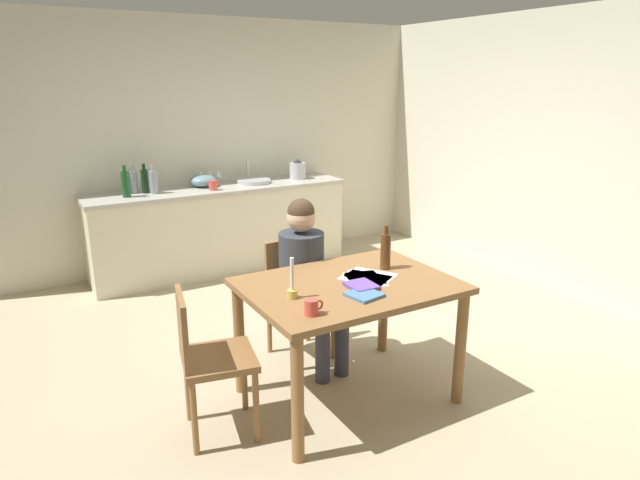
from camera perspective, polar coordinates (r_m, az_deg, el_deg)
The scene contains 27 objects.
ground_plane at distance 4.26m, azimuth 0.84°, elevation -11.82°, with size 5.20×5.20×0.04m, color tan.
wall_back at distance 6.17m, azimuth -11.76°, elevation 9.60°, with size 5.20×0.12×2.60m, color beige.
wall_right at distance 5.60m, azimuth 24.62°, elevation 7.81°, with size 0.12×5.20×2.60m, color beige.
kitchen_counter at distance 5.99m, azimuth -10.19°, elevation 1.21°, with size 2.71×0.64×0.90m.
dining_table at distance 3.45m, azimuth 2.96°, elevation -6.18°, with size 1.27×0.92×0.78m.
chair_at_table at distance 4.08m, azimuth -2.48°, elevation -5.45°, with size 0.43×0.43×0.85m.
person_seated at distance 3.89m, azimuth -1.38°, elevation -3.34°, with size 0.35×0.61×1.19m.
chair_side_empty at distance 3.23m, azimuth -11.48°, elevation -11.63°, with size 0.47×0.47×0.88m.
coffee_mug at distance 2.95m, azimuth -0.84°, elevation -6.91°, with size 0.11×0.07×0.09m.
candlestick at distance 3.15m, azimuth -2.87°, elevation -4.87°, with size 0.06×0.06×0.24m.
book_magazine at distance 3.33m, azimuth 4.28°, elevation -4.73°, with size 0.16×0.18×0.02m, color #6948A2.
book_cookery at distance 3.21m, azimuth 4.57°, elevation -5.63°, with size 0.18×0.18×0.02m, color teal.
paper_letter at distance 3.54m, azimuth 5.24°, elevation -3.62°, with size 0.21×0.30×0.00m, color white.
paper_bill at distance 3.50m, azimuth 4.67°, elevation -3.87°, with size 0.21×0.30×0.00m, color white.
paper_envelope at distance 3.47m, azimuth 4.67°, elevation -4.04°, with size 0.21×0.30×0.00m, color white.
wine_bottle_on_table at distance 3.63m, azimuth 6.76°, elevation -1.08°, with size 0.07×0.07×0.30m.
sink_unit at distance 6.04m, azimuth -6.84°, elevation 6.05°, with size 0.36×0.36×0.24m.
bottle_oil at distance 5.57m, azimuth -19.36°, elevation 5.49°, with size 0.08×0.08×0.30m.
bottle_vinegar at distance 5.74m, azimuth -18.63°, elevation 5.73°, with size 0.07×0.07×0.27m.
bottle_wine_red at distance 5.71m, azimuth -17.57°, elevation 5.84°, with size 0.07×0.07×0.29m.
bottle_sauce at distance 5.66m, azimuth -16.72°, elevation 5.76°, with size 0.08×0.08×0.28m.
mixing_bowl at distance 5.91m, azimuth -11.93°, elevation 5.99°, with size 0.27×0.27×0.12m, color #668C99.
stovetop_kettle at distance 6.25m, azimuth -2.31°, elevation 7.21°, with size 0.18×0.18×0.22m.
wine_glass_near_sink at distance 6.03m, azimuth -10.47°, elevation 6.72°, with size 0.07×0.07×0.15m.
wine_glass_by_kettle at distance 6.00m, azimuth -11.29°, elevation 6.63°, with size 0.07×0.07×0.15m.
wine_glass_back_left at distance 5.97m, azimuth -12.13°, elevation 6.53°, with size 0.07×0.07×0.15m.
teacup_on_counter at distance 5.71m, azimuth -10.92°, elevation 5.56°, with size 0.12×0.08×0.10m.
Camera 1 is at (-1.93, -3.22, 1.99)m, focal length 31.13 mm.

